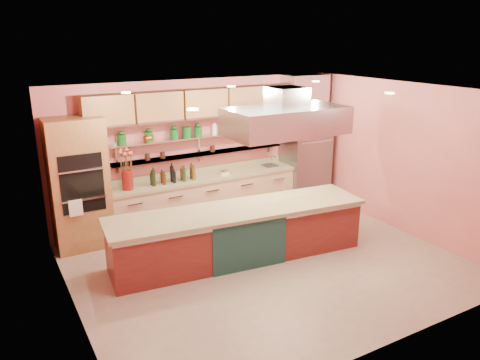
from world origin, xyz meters
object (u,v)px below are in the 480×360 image
kitchen_scale (224,172)px  island (238,233)px  copper_kettle (147,138)px  refrigerator (305,156)px  green_canister (187,132)px  flower_vase (127,180)px

kitchen_scale → island: bearing=-107.2°
kitchen_scale → copper_kettle: size_ratio=0.98×
refrigerator → green_canister: 2.80m
kitchen_scale → flower_vase: bearing=-176.8°
island → flower_vase: (-1.32, 1.72, 0.67)m
copper_kettle → green_canister: size_ratio=0.85×
green_canister → copper_kettle: bearing=180.0°
flower_vase → copper_kettle: copper_kettle is taller
island → copper_kettle: size_ratio=24.83×
refrigerator → kitchen_scale: bearing=179.7°
flower_vase → green_canister: size_ratio=1.79×
flower_vase → refrigerator: bearing=-0.1°
island → kitchen_scale: 1.91m
island → refrigerator: bearing=39.0°
kitchen_scale → copper_kettle: (-1.47, 0.22, 0.81)m
refrigerator → flower_vase: size_ratio=5.87×
refrigerator → green_canister: (-2.69, 0.23, 0.76)m
refrigerator → island: bearing=-147.1°
flower_vase → island: bearing=-52.6°
copper_kettle → kitchen_scale: bearing=-8.5°
green_canister → flower_vase: bearing=-170.3°
island → green_canister: bearing=97.2°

